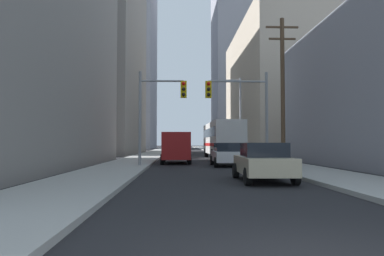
{
  "coord_description": "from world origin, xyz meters",
  "views": [
    {
      "loc": [
        -1.56,
        -3.94,
        1.51
      ],
      "look_at": [
        0.0,
        38.53,
        3.29
      ],
      "focal_mm": 33.48,
      "sensor_mm": 36.0,
      "label": 1
    }
  ],
  "objects": [
    {
      "name": "building_left_far_tower",
      "position": [
        -20.61,
        91.2,
        25.73
      ],
      "size": [
        24.82,
        26.1,
        51.47
      ],
      "primitive_type": "cube",
      "color": "#93939E",
      "rests_on": "ground"
    },
    {
      "name": "building_left_mid_office",
      "position": [
        -14.74,
        47.65,
        13.5
      ],
      "size": [
        14.59,
        24.85,
        26.99
      ],
      "primitive_type": "cube",
      "color": "gray",
      "rests_on": "ground"
    },
    {
      "name": "cargo_van_red",
      "position": [
        -1.77,
        22.79,
        1.29
      ],
      "size": [
        2.16,
        5.23,
        2.26
      ],
      "color": "maroon",
      "rests_on": "ground"
    },
    {
      "name": "street_lamp_right",
      "position": [
        3.72,
        28.63,
        4.53
      ],
      "size": [
        2.33,
        0.32,
        7.5
      ],
      "color": "gray",
      "rests_on": "ground"
    },
    {
      "name": "sedan_white",
      "position": [
        1.6,
        19.41,
        0.77
      ],
      "size": [
        1.95,
        4.2,
        1.52
      ],
      "color": "white",
      "rests_on": "ground"
    },
    {
      "name": "traffic_signal_near_right",
      "position": [
        2.29,
        18.39,
        4.05
      ],
      "size": [
        3.97,
        0.44,
        6.0
      ],
      "color": "gray",
      "rests_on": "ground"
    },
    {
      "name": "sedan_maroon",
      "position": [
        -1.66,
        31.71,
        0.77
      ],
      "size": [
        1.95,
        4.26,
        1.52
      ],
      "color": "maroon",
      "rests_on": "ground"
    },
    {
      "name": "sedan_beige",
      "position": [
        1.76,
        10.07,
        0.77
      ],
      "size": [
        1.95,
        4.26,
        1.52
      ],
      "color": "#C6B793",
      "rests_on": "ground"
    },
    {
      "name": "building_right_far_highrise",
      "position": [
        21.07,
        93.44,
        34.16
      ],
      "size": [
        25.93,
        19.46,
        68.31
      ],
      "primitive_type": "cube",
      "color": "#93939E",
      "rests_on": "ground"
    },
    {
      "name": "sidewalk_left",
      "position": [
        -5.05,
        50.0,
        0.07
      ],
      "size": [
        3.32,
        160.0,
        0.15
      ],
      "primitive_type": "cube",
      "color": "#9E9E99",
      "rests_on": "ground"
    },
    {
      "name": "sedan_grey",
      "position": [
        -1.59,
        43.37,
        0.77
      ],
      "size": [
        1.96,
        4.27,
        1.52
      ],
      "color": "slate",
      "rests_on": "ground"
    },
    {
      "name": "traffic_signal_near_left",
      "position": [
        -2.74,
        18.39,
        4.0
      ],
      "size": [
        3.0,
        0.44,
        6.0
      ],
      "color": "gray",
      "rests_on": "ground"
    },
    {
      "name": "city_bus",
      "position": [
        2.52,
        29.87,
        1.93
      ],
      "size": [
        2.7,
        11.54,
        3.4
      ],
      "color": "silver",
      "rests_on": "ground"
    },
    {
      "name": "sidewalk_right",
      "position": [
        5.05,
        50.0,
        0.07
      ],
      "size": [
        3.32,
        160.0,
        0.15
      ],
      "primitive_type": "cube",
      "color": "#9E9E99",
      "rests_on": "ground"
    },
    {
      "name": "utility_pole_right",
      "position": [
        5.38,
        19.59,
        5.23
      ],
      "size": [
        2.2,
        0.28,
        9.91
      ],
      "color": "brown",
      "rests_on": "ground"
    },
    {
      "name": "building_right_mid_block",
      "position": [
        18.27,
        50.13,
        9.55
      ],
      "size": [
        21.4,
        28.84,
        19.11
      ],
      "primitive_type": "cube",
      "color": "#B7A893",
      "rests_on": "ground"
    }
  ]
}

